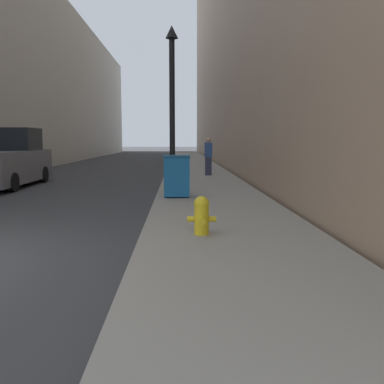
{
  "coord_description": "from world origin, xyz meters",
  "views": [
    {
      "loc": [
        4.16,
        -5.53,
        1.7
      ],
      "look_at": [
        4.83,
        16.46,
        -0.99
      ],
      "focal_mm": 40.0,
      "sensor_mm": 36.0,
      "label": 1
    }
  ],
  "objects_px": {
    "fire_hydrant": "(202,215)",
    "pickup_truck": "(3,162)",
    "pedestrian_on_sidewalk": "(208,156)",
    "lamppost": "(172,103)",
    "trash_bin": "(177,176)"
  },
  "relations": [
    {
      "from": "fire_hydrant",
      "to": "pickup_truck",
      "type": "bearing_deg",
      "value": 127.47
    },
    {
      "from": "fire_hydrant",
      "to": "pickup_truck",
      "type": "distance_m",
      "value": 11.23
    },
    {
      "from": "pedestrian_on_sidewalk",
      "to": "lamppost",
      "type": "bearing_deg",
      "value": -106.09
    },
    {
      "from": "lamppost",
      "to": "fire_hydrant",
      "type": "bearing_deg",
      "value": -85.07
    },
    {
      "from": "fire_hydrant",
      "to": "lamppost",
      "type": "height_order",
      "value": "lamppost"
    },
    {
      "from": "fire_hydrant",
      "to": "pedestrian_on_sidewalk",
      "type": "bearing_deg",
      "value": 85.55
    },
    {
      "from": "lamppost",
      "to": "pedestrian_on_sidewalk",
      "type": "relative_size",
      "value": 3.06
    },
    {
      "from": "lamppost",
      "to": "pedestrian_on_sidewalk",
      "type": "height_order",
      "value": "lamppost"
    },
    {
      "from": "pickup_truck",
      "to": "pedestrian_on_sidewalk",
      "type": "height_order",
      "value": "pickup_truck"
    },
    {
      "from": "trash_bin",
      "to": "pedestrian_on_sidewalk",
      "type": "xyz_separation_m",
      "value": [
        1.36,
        7.24,
        0.24
      ]
    },
    {
      "from": "fire_hydrant",
      "to": "trash_bin",
      "type": "bearing_deg",
      "value": 95.25
    },
    {
      "from": "fire_hydrant",
      "to": "pedestrian_on_sidewalk",
      "type": "distance_m",
      "value": 11.96
    },
    {
      "from": "lamppost",
      "to": "pickup_truck",
      "type": "distance_m",
      "value": 6.91
    },
    {
      "from": "pickup_truck",
      "to": "pedestrian_on_sidewalk",
      "type": "bearing_deg",
      "value": 21.25
    },
    {
      "from": "lamppost",
      "to": "pickup_truck",
      "type": "relative_size",
      "value": 0.97
    }
  ]
}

